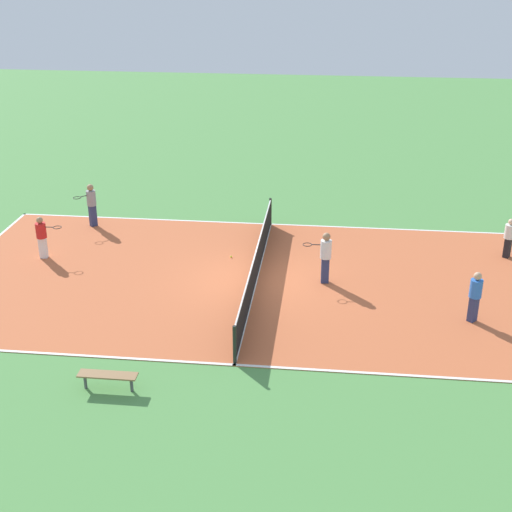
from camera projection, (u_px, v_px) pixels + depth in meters
ground_plane at (256, 281)px, 23.50m from camera, size 80.00×80.00×0.00m
court_surface at (256, 281)px, 23.50m from camera, size 10.42×20.40×0.02m
tennis_net at (256, 265)px, 23.27m from camera, size 10.22×0.10×1.11m
bench at (108, 376)px, 17.65m from camera, size 0.36×1.49×0.45m
player_near_white at (325, 254)px, 22.96m from camera, size 0.40×0.95×1.75m
player_baseline_gray at (91, 202)px, 27.62m from camera, size 0.92×0.86×1.70m
player_coach_red at (42, 235)px, 24.84m from camera, size 0.37×0.94×1.53m
player_far_white at (509, 236)px, 24.93m from camera, size 0.97×0.77×1.43m
player_near_blue at (475, 294)px, 20.63m from camera, size 0.51×0.51×1.57m
tennis_ball_left_sideline at (231, 257)px, 25.18m from camera, size 0.07×0.07×0.07m
tennis_ball_midcourt at (251, 287)px, 22.93m from camera, size 0.07×0.07×0.07m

